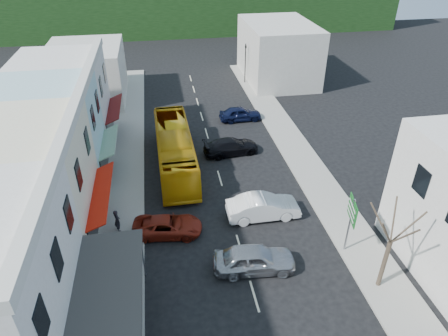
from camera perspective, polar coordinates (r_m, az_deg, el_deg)
ground at (r=25.95m, az=2.28°, el=-11.12°), size 120.00×120.00×0.00m
sidewalk_left at (r=33.66m, az=-13.87°, el=-0.64°), size 3.00×52.00×0.15m
sidewalk_right at (r=35.48m, az=10.92°, el=1.56°), size 3.00×52.00×0.15m
shopfront_row at (r=28.43m, az=-25.29°, el=-0.24°), size 8.25×30.00×8.00m
distant_block_left at (r=48.42m, az=-18.99°, el=12.65°), size 8.00×10.00×6.00m
distant_block_right at (r=52.74m, az=7.71°, el=16.14°), size 8.00×12.00×7.00m
bus at (r=33.12m, az=-7.04°, el=2.53°), size 2.72×11.64×3.10m
car_silver at (r=24.12m, az=4.33°, el=-13.03°), size 4.53×2.15×1.40m
car_white at (r=27.88m, az=5.60°, el=-5.80°), size 4.41×1.83×1.40m
car_red at (r=26.65m, az=-8.09°, el=-8.10°), size 4.80×2.46×1.40m
car_black_near at (r=35.18m, az=1.03°, el=3.09°), size 4.70×2.39×1.40m
car_navy_mid at (r=41.36m, az=2.34°, el=7.72°), size 4.44×1.90×1.40m
pedestrian_left at (r=27.23m, az=-15.03°, el=-7.20°), size 0.61×0.71×1.70m
direction_sign at (r=25.45m, az=17.44°, el=-7.93°), size 0.99×1.89×4.01m
street_tree at (r=23.02m, az=22.66°, el=-9.79°), size 3.59×3.59×6.64m
traffic_signal at (r=51.00m, az=3.05°, el=14.62°), size 1.15×1.32×4.95m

